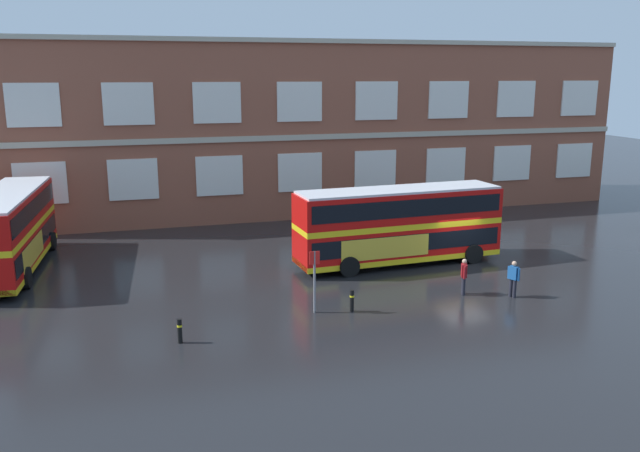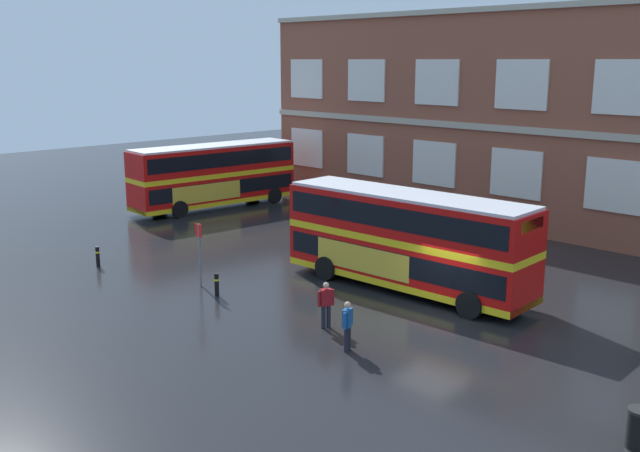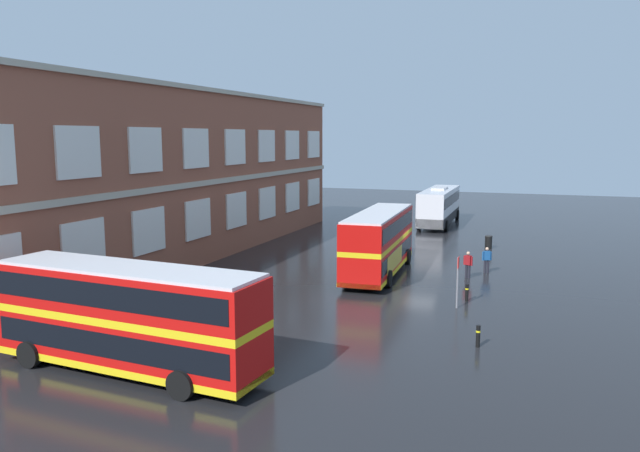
# 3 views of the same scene
# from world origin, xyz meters

# --- Properties ---
(ground_plane) EXTENTS (120.00, 120.00, 0.00)m
(ground_plane) POSITION_xyz_m (0.00, 2.00, 0.00)
(ground_plane) COLOR black
(brick_terminal_building) EXTENTS (44.01, 8.19, 12.17)m
(brick_terminal_building) POSITION_xyz_m (-2.37, 17.98, 5.94)
(brick_terminal_building) COLOR brown
(brick_terminal_building) RESTS_ON ground
(double_decker_near) EXTENTS (3.46, 11.16, 4.07)m
(double_decker_near) POSITION_xyz_m (-22.43, 6.48, 2.15)
(double_decker_near) COLOR red
(double_decker_near) RESTS_ON ground
(double_decker_middle) EXTENTS (11.12, 3.29, 4.07)m
(double_decker_middle) POSITION_xyz_m (-2.97, 1.92, 2.15)
(double_decker_middle) COLOR red
(double_decker_middle) RESTS_ON ground
(waiting_passenger) EXTENTS (0.38, 0.62, 1.70)m
(waiting_passenger) POSITION_xyz_m (-0.11, -4.60, 0.93)
(waiting_passenger) COLOR black
(waiting_passenger) RESTS_ON ground
(second_passenger) EXTENTS (0.38, 0.62, 1.70)m
(second_passenger) POSITION_xyz_m (-2.08, -3.63, 0.93)
(second_passenger) COLOR black
(second_passenger) RESTS_ON ground
(bus_stand_flag) EXTENTS (0.44, 0.10, 2.70)m
(bus_stand_flag) POSITION_xyz_m (-9.28, -3.95, 1.64)
(bus_stand_flag) COLOR slate
(bus_stand_flag) RESTS_ON ground
(safety_bollard_west) EXTENTS (0.19, 0.19, 0.95)m
(safety_bollard_west) POSITION_xyz_m (-15.05, -5.61, 0.49)
(safety_bollard_west) COLOR black
(safety_bollard_west) RESTS_ON ground
(safety_bollard_east) EXTENTS (0.19, 0.19, 0.95)m
(safety_bollard_east) POSITION_xyz_m (-7.72, -4.26, 0.49)
(safety_bollard_east) COLOR black
(safety_bollard_east) RESTS_ON ground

